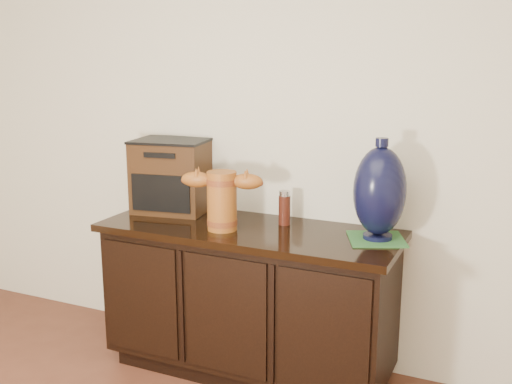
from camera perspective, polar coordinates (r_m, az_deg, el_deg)
The scene contains 6 objects.
sideboard at distance 3.02m, azimuth -0.69°, elevation -10.13°, with size 1.46×0.56×0.75m.
terracotta_vessel at distance 2.82m, azimuth -3.26°, elevation -0.50°, with size 0.40×0.18×0.28m.
tv_radio at distance 3.20m, azimuth -8.00°, elevation 1.57°, with size 0.42×0.36×0.38m.
green_mat at distance 2.76m, azimuth 11.39°, elevation -4.40°, with size 0.24×0.24×0.01m, color #2D652F.
lamp_base at distance 2.70m, azimuth 11.69°, elevation 0.04°, with size 0.31×0.31×0.45m.
spray_can at distance 2.93m, azimuth 2.73°, elevation -1.54°, with size 0.06×0.06×0.17m.
Camera 1 is at (1.18, -0.29, 1.57)m, focal length 42.00 mm.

